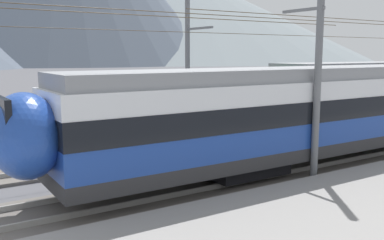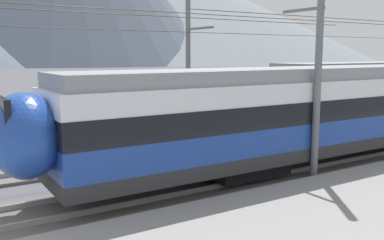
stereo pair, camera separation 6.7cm
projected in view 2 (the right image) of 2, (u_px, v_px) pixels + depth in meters
The scene contains 3 objects.
catenary_mast_mid at pixel (316, 67), 14.44m from camera, with size 43.01×1.85×7.49m.
catenary_mast_far_side at pixel (190, 57), 21.32m from camera, with size 43.01×2.27×8.15m.
mountain_right_ridge at pixel (183, 17), 246.10m from camera, with size 208.62×208.62×50.27m, color slate.
Camera 2 is at (0.41, -10.20, 4.36)m, focal length 40.66 mm.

